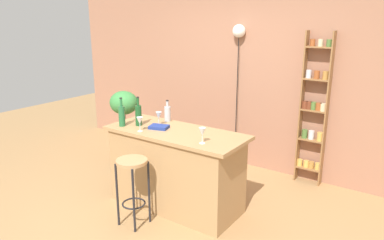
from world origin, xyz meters
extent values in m
plane|color=#A37A4C|center=(0.00, 0.00, 0.00)|extent=(12.00, 12.00, 0.00)
cube|color=#9E6B51|center=(0.00, 1.95, 1.40)|extent=(6.40, 0.10, 2.80)
cube|color=#A87F51|center=(0.00, 0.30, 0.44)|extent=(1.49, 0.63, 0.88)
cube|color=#A87F51|center=(0.00, 0.30, 0.90)|extent=(1.62, 0.69, 0.04)
cylinder|color=black|center=(-0.25, -0.39, 0.35)|extent=(0.02, 0.02, 0.70)
cylinder|color=black|center=(-0.02, -0.39, 0.35)|extent=(0.02, 0.02, 0.70)
cylinder|color=black|center=(-0.25, -0.15, 0.35)|extent=(0.02, 0.02, 0.70)
cylinder|color=black|center=(-0.02, -0.15, 0.35)|extent=(0.02, 0.02, 0.70)
torus|color=black|center=(-0.14, -0.27, 0.24)|extent=(0.25, 0.25, 0.02)
cylinder|color=tan|center=(-0.14, -0.27, 0.72)|extent=(0.33, 0.33, 0.03)
cube|color=olive|center=(0.91, 1.82, 1.00)|extent=(0.02, 0.13, 1.99)
cube|color=olive|center=(1.24, 1.82, 1.00)|extent=(0.02, 0.13, 1.99)
cube|color=olive|center=(1.07, 1.82, 0.20)|extent=(0.31, 0.13, 0.02)
cylinder|color=gold|center=(0.95, 1.81, 0.25)|extent=(0.08, 0.08, 0.09)
cylinder|color=gold|center=(1.04, 1.81, 0.25)|extent=(0.08, 0.08, 0.09)
cylinder|color=#AD7A38|center=(1.11, 1.82, 0.25)|extent=(0.08, 0.08, 0.09)
cylinder|color=gold|center=(1.19, 1.82, 0.25)|extent=(0.08, 0.08, 0.09)
cube|color=olive|center=(1.07, 1.82, 0.60)|extent=(0.31, 0.13, 0.02)
cylinder|color=#4C7033|center=(0.98, 1.82, 0.66)|extent=(0.07, 0.07, 0.11)
cylinder|color=silver|center=(1.07, 1.82, 0.66)|extent=(0.07, 0.07, 0.11)
cylinder|color=gold|center=(1.18, 1.81, 0.66)|extent=(0.07, 0.07, 0.11)
cube|color=olive|center=(1.07, 1.82, 1.00)|extent=(0.31, 0.13, 0.02)
cylinder|color=brown|center=(0.95, 1.81, 1.05)|extent=(0.07, 0.07, 0.10)
cylinder|color=brown|center=(1.01, 1.81, 1.05)|extent=(0.07, 0.07, 0.10)
cylinder|color=#4C7033|center=(1.06, 1.82, 1.05)|extent=(0.07, 0.07, 0.10)
cylinder|color=#994C23|center=(1.13, 1.81, 1.05)|extent=(0.07, 0.07, 0.10)
cylinder|color=beige|center=(1.19, 1.81, 1.05)|extent=(0.07, 0.07, 0.10)
cube|color=olive|center=(1.07, 1.82, 1.39)|extent=(0.31, 0.13, 0.02)
cylinder|color=silver|center=(0.97, 1.82, 1.45)|extent=(0.07, 0.07, 0.10)
cylinder|color=#994C23|center=(1.07, 1.81, 1.45)|extent=(0.07, 0.07, 0.10)
cylinder|color=#AD7A38|center=(1.17, 1.82, 1.45)|extent=(0.07, 0.07, 0.10)
cube|color=olive|center=(1.07, 1.82, 1.79)|extent=(0.31, 0.13, 0.02)
cylinder|color=#994C23|center=(0.98, 1.82, 1.84)|extent=(0.06, 0.06, 0.09)
cylinder|color=beige|center=(1.08, 1.82, 1.84)|extent=(0.06, 0.06, 0.09)
cylinder|color=#4C7033|center=(1.18, 1.81, 1.84)|extent=(0.06, 0.06, 0.09)
cylinder|color=#2D2823|center=(-1.32, 0.82, 0.21)|extent=(0.29, 0.29, 0.42)
cylinder|color=#935B3D|center=(-1.32, 0.82, 0.54)|extent=(0.30, 0.30, 0.24)
cylinder|color=brown|center=(-1.32, 0.82, 0.74)|extent=(0.03, 0.03, 0.16)
ellipsoid|color=#387F3D|center=(-1.32, 0.82, 0.97)|extent=(0.42, 0.38, 0.34)
cylinder|color=#236638|center=(-0.63, 0.10, 1.04)|extent=(0.07, 0.07, 0.24)
cylinder|color=#236638|center=(-0.63, 0.10, 1.20)|extent=(0.03, 0.03, 0.09)
cylinder|color=black|center=(-0.63, 0.10, 1.25)|extent=(0.03, 0.03, 0.01)
cylinder|color=#B2B2B7|center=(-0.32, 0.57, 1.01)|extent=(0.08, 0.08, 0.18)
cylinder|color=#B2B2B7|center=(-0.32, 0.57, 1.14)|extent=(0.03, 0.03, 0.07)
cylinder|color=black|center=(-0.32, 0.57, 1.18)|extent=(0.03, 0.03, 0.01)
cylinder|color=#194C23|center=(-0.49, 0.23, 1.04)|extent=(0.07, 0.07, 0.24)
cylinder|color=#194C23|center=(-0.49, 0.23, 1.20)|extent=(0.03, 0.03, 0.09)
cylinder|color=black|center=(-0.49, 0.23, 1.26)|extent=(0.03, 0.03, 0.01)
cylinder|color=silver|center=(0.47, 0.12, 0.92)|extent=(0.06, 0.06, 0.00)
cylinder|color=silver|center=(0.47, 0.12, 0.96)|extent=(0.01, 0.01, 0.07)
cone|color=silver|center=(0.47, 0.12, 1.04)|extent=(0.07, 0.07, 0.08)
cylinder|color=silver|center=(-0.32, 0.07, 0.92)|extent=(0.06, 0.06, 0.00)
cylinder|color=silver|center=(-0.32, 0.07, 0.96)|extent=(0.01, 0.01, 0.07)
cone|color=silver|center=(-0.32, 0.07, 1.04)|extent=(0.07, 0.07, 0.08)
cylinder|color=silver|center=(-0.29, 0.36, 0.92)|extent=(0.06, 0.06, 0.00)
cylinder|color=silver|center=(-0.29, 0.36, 0.96)|extent=(0.01, 0.01, 0.07)
cone|color=silver|center=(-0.29, 0.36, 1.04)|extent=(0.07, 0.07, 0.08)
cube|color=navy|center=(-0.21, 0.27, 0.94)|extent=(0.24, 0.20, 0.03)
cylinder|color=black|center=(-0.05, 1.84, 0.98)|extent=(0.01, 0.01, 1.96)
sphere|color=white|center=(-0.05, 1.84, 1.96)|extent=(0.18, 0.18, 0.18)
camera|label=1|loc=(2.34, -2.77, 2.14)|focal=33.91mm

